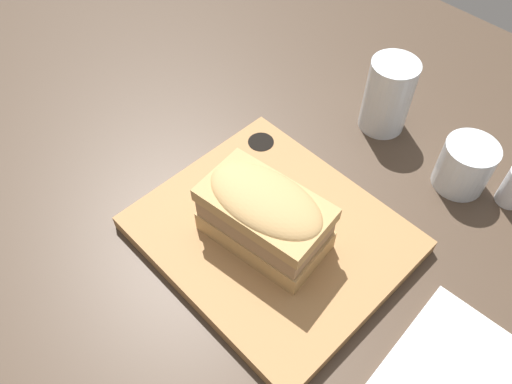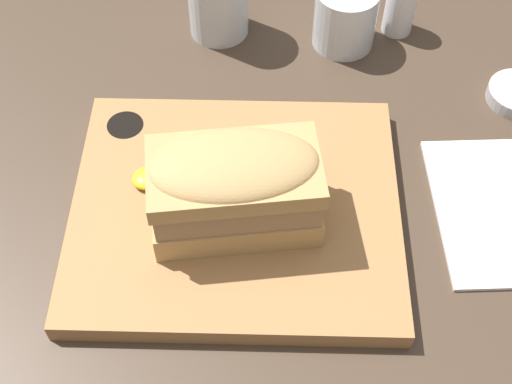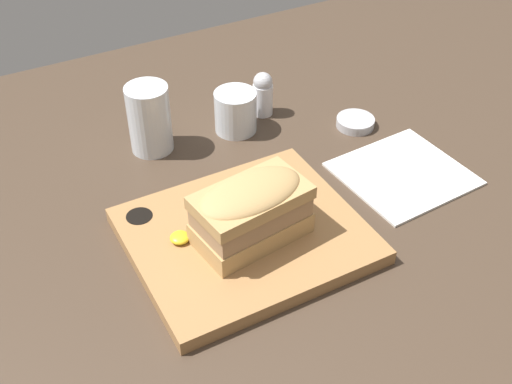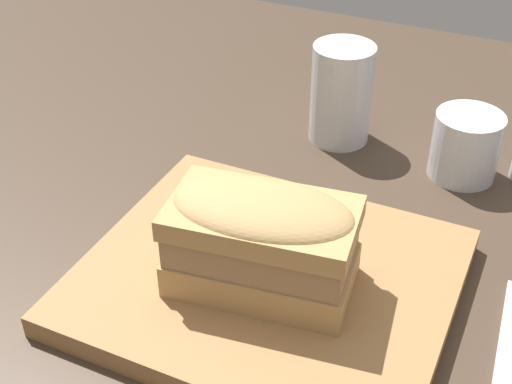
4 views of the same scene
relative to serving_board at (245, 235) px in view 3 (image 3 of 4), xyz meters
The scene contains 9 objects.
dining_table 8.07cm from the serving_board, 29.08° to the left, with size 169.01×112.79×2.00cm.
serving_board is the anchor object (origin of this frame).
sandwich 5.78cm from the serving_board, 82.15° to the right, with size 15.15×9.78×8.50cm.
mustard_dollop 8.56cm from the serving_board, 165.19° to the left, with size 2.56×2.56×1.03cm.
water_glass 25.96cm from the serving_board, 96.34° to the left, with size 6.57×6.57×10.82cm.
wine_glass 26.41cm from the serving_board, 65.36° to the left, with size 6.78×6.78×6.81cm.
napkin 27.34cm from the serving_board, ahead, with size 18.55×17.52×0.40cm.
salt_shaker 31.35cm from the serving_board, 56.65° to the left, with size 3.36×3.36×7.62cm.
condiment_dish 32.52cm from the serving_board, 28.31° to the left, with size 6.22×6.22×1.46cm.
Camera 3 is at (-34.65, -58.05, 60.76)cm, focal length 45.00 mm.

